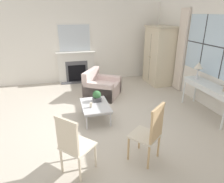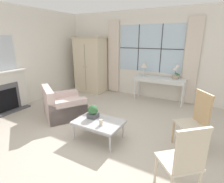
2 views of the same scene
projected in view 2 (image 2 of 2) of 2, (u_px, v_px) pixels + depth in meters
name	position (u px, v px, depth m)	size (l,w,h in m)	color
ground_plane	(99.00, 137.00, 3.55)	(14.00, 14.00, 0.00)	#BCB2A3
wall_back_windowed	(149.00, 55.00, 5.65)	(7.20, 0.14, 2.80)	silver
wall_left	(22.00, 57.00, 5.06)	(0.06, 7.20, 2.80)	silver
fireplace	(2.00, 89.00, 4.58)	(0.34, 1.37, 2.05)	#515156
armoire	(91.00, 65.00, 6.40)	(1.14, 0.73, 1.98)	beige
console_table	(159.00, 80.00, 5.39)	(1.54, 0.45, 0.76)	silver
table_lamp	(144.00, 66.00, 5.50)	(0.22, 0.22, 0.44)	silver
potted_orchid	(176.00, 73.00, 5.16)	(0.22, 0.17, 0.44)	tan
armchair_upholstered	(63.00, 106.00, 4.45)	(1.30, 1.29, 0.79)	beige
side_chair_wooden	(196.00, 118.00, 3.08)	(0.62, 0.62, 1.05)	beige
accent_chair_wooden	(184.00, 159.00, 2.06)	(0.62, 0.62, 1.02)	beige
coffee_table	(99.00, 123.00, 3.42)	(0.93, 0.63, 0.38)	#BCBCC1
potted_plant_small	(93.00, 112.00, 3.52)	(0.20, 0.20, 0.27)	#4C4C51
pillar_candle	(101.00, 123.00, 3.23)	(0.09, 0.09, 0.13)	silver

